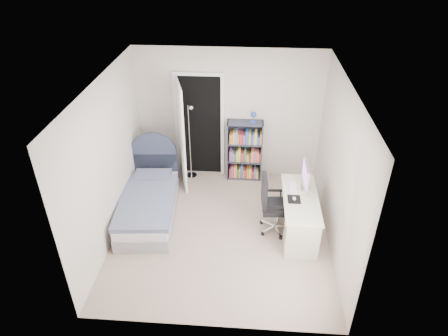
# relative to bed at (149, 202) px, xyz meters

# --- Properties ---
(room_shell) EXTENTS (3.50, 3.70, 2.60)m
(room_shell) POSITION_rel_bed_xyz_m (1.26, -0.36, 0.99)
(room_shell) COLOR gray
(room_shell) RESTS_ON ground
(door) EXTENTS (0.92, 0.80, 2.06)m
(door) POSITION_rel_bed_xyz_m (0.52, 1.16, 0.78)
(door) COLOR black
(door) RESTS_ON ground
(bed) EXTENTS (1.01, 1.91, 1.14)m
(bed) POSITION_rel_bed_xyz_m (0.00, 0.00, 0.00)
(bed) COLOR gray
(bed) RESTS_ON ground
(nightstand) EXTENTS (0.37, 0.37, 0.55)m
(nightstand) POSITION_rel_bed_xyz_m (-0.05, 1.10, 0.10)
(nightstand) COLOR #D3C282
(nightstand) RESTS_ON ground
(floor_lamp) EXTENTS (0.22, 0.22, 1.52)m
(floor_lamp) POSITION_rel_bed_xyz_m (0.56, 1.23, 0.36)
(floor_lamp) COLOR silver
(floor_lamp) RESTS_ON ground
(bookcase) EXTENTS (0.66, 0.28, 1.40)m
(bookcase) POSITION_rel_bed_xyz_m (1.58, 1.29, 0.30)
(bookcase) COLOR #343847
(bookcase) RESTS_ON ground
(desk) EXTENTS (0.54, 1.35, 1.11)m
(desk) POSITION_rel_bed_xyz_m (2.49, -0.25, 0.11)
(desk) COLOR beige
(desk) RESTS_ON ground
(office_chair) EXTENTS (0.52, 0.53, 1.01)m
(office_chair) POSITION_rel_bed_xyz_m (2.04, -0.25, 0.30)
(office_chair) COLOR silver
(office_chair) RESTS_ON ground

